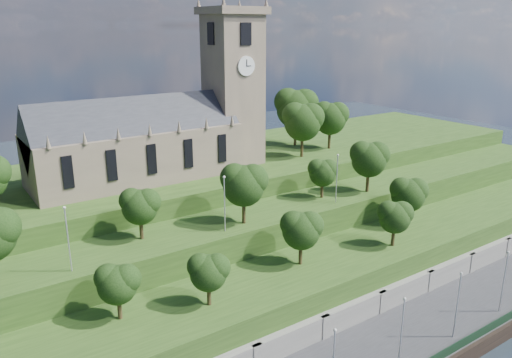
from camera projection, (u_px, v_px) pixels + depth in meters
retaining_wall at (288, 345)px, 58.31m from camera, size 160.00×2.10×5.00m
embankment_lower at (259, 311)px, 62.61m from camera, size 160.00×12.00×8.00m
embankment_upper at (215, 263)px, 70.69m from camera, size 160.00×10.00×12.00m
hilltop at (154, 210)px, 86.79m from camera, size 160.00×32.00×15.00m
church at (163, 129)px, 79.62m from camera, size 38.60×12.35×27.60m
trees_lower at (291, 237)px, 62.98m from camera, size 66.18×8.89×7.85m
trees_upper at (229, 186)px, 67.39m from camera, size 61.72×8.15×8.58m
trees_hilltop at (171, 130)px, 79.96m from camera, size 74.79×16.70×11.92m
lamp_posts_upper at (224, 200)px, 65.24m from camera, size 40.36×0.36×7.73m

